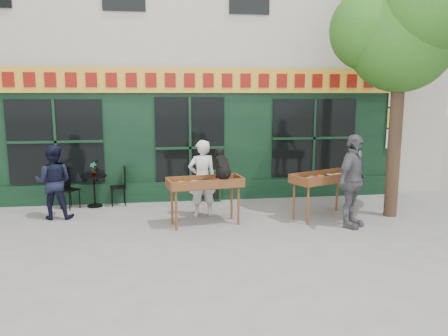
# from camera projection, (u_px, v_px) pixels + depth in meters

# --- Properties ---
(ground) EXTENTS (80.00, 80.00, 0.00)m
(ground) POSITION_uv_depth(u_px,v_px,m) (198.00, 228.00, 8.83)
(ground) COLOR slate
(ground) RESTS_ON ground
(building) EXTENTS (14.00, 7.26, 10.00)m
(building) POSITION_uv_depth(u_px,v_px,m) (181.00, 20.00, 13.83)
(building) COLOR beige
(building) RESTS_ON ground
(street_tree) EXTENTS (3.05, 2.90, 5.60)m
(street_tree) POSITION_uv_depth(u_px,v_px,m) (403.00, 24.00, 9.09)
(street_tree) COLOR #382619
(street_tree) RESTS_ON ground
(book_cart_center) EXTENTS (1.58, 0.86, 0.99)m
(book_cart_center) POSITION_uv_depth(u_px,v_px,m) (205.00, 186.00, 8.92)
(book_cart_center) COLOR brown
(book_cart_center) RESTS_ON ground
(dog) EXTENTS (0.43, 0.65, 0.60)m
(dog) POSITION_uv_depth(u_px,v_px,m) (222.00, 163.00, 8.84)
(dog) COLOR black
(dog) RESTS_ON book_cart_center
(woman) EXTENTS (0.68, 0.50, 1.70)m
(woman) POSITION_uv_depth(u_px,v_px,m) (202.00, 178.00, 9.55)
(woman) COLOR silver
(woman) RESTS_ON ground
(book_cart_right) EXTENTS (1.62, 1.17, 0.99)m
(book_cart_right) POSITION_uv_depth(u_px,v_px,m) (324.00, 180.00, 9.45)
(book_cart_right) COLOR brown
(book_cart_right) RESTS_ON ground
(man_right) EXTENTS (1.12, 1.10, 1.89)m
(man_right) POSITION_uv_depth(u_px,v_px,m) (352.00, 181.00, 8.74)
(man_right) COLOR #535357
(man_right) RESTS_ON ground
(bistro_table) EXTENTS (0.60, 0.60, 0.76)m
(bistro_table) POSITION_uv_depth(u_px,v_px,m) (94.00, 184.00, 10.40)
(bistro_table) COLOR black
(bistro_table) RESTS_ON ground
(bistro_chair_left) EXTENTS (0.51, 0.51, 0.95)m
(bistro_chair_left) POSITION_uv_depth(u_px,v_px,m) (67.00, 185.00, 10.27)
(bistro_chair_left) COLOR black
(bistro_chair_left) RESTS_ON ground
(bistro_chair_right) EXTENTS (0.41, 0.40, 0.95)m
(bistro_chair_right) POSITION_uv_depth(u_px,v_px,m) (122.00, 183.00, 10.55)
(bistro_chair_right) COLOR black
(bistro_chair_right) RESTS_ON ground
(potted_plant) EXTENTS (0.20, 0.17, 0.31)m
(potted_plant) POSITION_uv_depth(u_px,v_px,m) (93.00, 169.00, 10.34)
(potted_plant) COLOR gray
(potted_plant) RESTS_ON bistro_table
(man_left) EXTENTS (0.81, 0.64, 1.61)m
(man_left) POSITION_uv_depth(u_px,v_px,m) (54.00, 182.00, 9.38)
(man_left) COLOR black
(man_left) RESTS_ON ground
(chalkboard) EXTENTS (0.59, 0.32, 0.79)m
(chalkboard) POSITION_uv_depth(u_px,v_px,m) (210.00, 186.00, 10.97)
(chalkboard) COLOR black
(chalkboard) RESTS_ON ground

